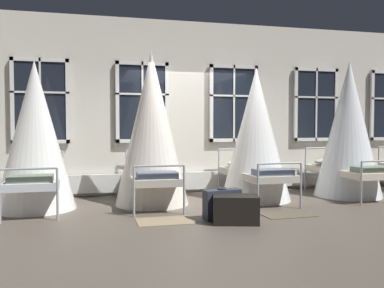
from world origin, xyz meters
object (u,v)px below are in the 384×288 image
cot_second (35,137)px  suitcase_dark (222,204)px  cot_third (152,131)px  cot_fourth (256,136)px  travel_trunk (236,209)px  cot_fifth (348,131)px

cot_second → suitcase_dark: bearing=-118.3°
cot_third → suitcase_dark: (0.84, -1.43, -1.08)m
cot_second → cot_fourth: cot_second is taller
cot_second → travel_trunk: cot_second is taller
cot_third → suitcase_dark: 1.98m
cot_second → cot_fifth: cot_fifth is taller
cot_fourth → travel_trunk: (-1.00, -1.70, -1.00)m
suitcase_dark → travel_trunk: (0.10, -0.31, -0.02)m
cot_third → travel_trunk: size_ratio=4.21×
cot_fourth → travel_trunk: size_ratio=3.86×
travel_trunk → cot_second: bearing=148.7°
cot_third → suitcase_dark: bearing=-147.8°
cot_fifth → cot_third: bearing=89.5°
cot_third → suitcase_dark: size_ratio=4.61×
cot_second → travel_trunk: bearing=-122.2°
cot_fourth → suitcase_dark: bearing=140.1°
cot_third → travel_trunk: (0.94, -1.74, -1.10)m
cot_second → cot_third: 1.94m
cot_second → suitcase_dark: (2.78, -1.44, -0.97)m
cot_second → cot_fifth: size_ratio=0.93×
cot_second → cot_fifth: 5.83m
cot_fourth → suitcase_dark: 2.02m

